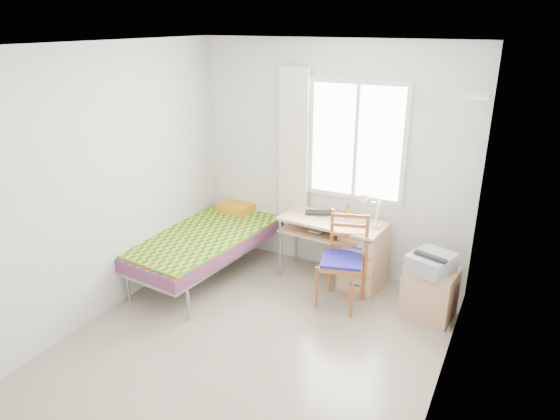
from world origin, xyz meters
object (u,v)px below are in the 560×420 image
Objects in this scene: desk at (357,252)px; chair at (344,255)px; bed at (212,236)px; printer at (431,262)px; cabinet at (430,292)px.

desk is 1.22× the size of chair.
bed is 2.45m from printer.
chair is at bearing 6.50° from bed.
chair is 1.88× the size of cabinet.
desk is at bearing 170.20° from cabinet.
chair reaches higher than desk.
cabinet is (0.85, -0.26, -0.14)m from desk.
desk is (1.61, 0.44, -0.04)m from bed.
printer is at bearing -121.40° from cabinet.
bed is at bearing -158.14° from printer.
chair is at bearing -152.76° from printer.
chair reaches higher than bed.
cabinet is (2.46, 0.18, -0.18)m from bed.
desk reaches higher than cabinet.
bed reaches higher than desk.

